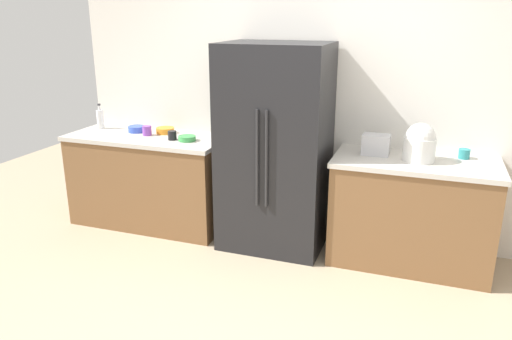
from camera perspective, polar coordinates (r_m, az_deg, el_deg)
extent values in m
plane|color=tan|center=(3.54, -0.77, -17.27)|extent=(9.23, 9.23, 0.00)
cube|color=silver|center=(4.56, 6.55, 9.22)|extent=(4.61, 0.10, 2.74)
cube|color=brown|center=(5.01, -12.13, -1.33)|extent=(1.52, 0.64, 0.86)
cube|color=beige|center=(4.88, -12.47, 3.69)|extent=(1.55, 0.67, 0.04)
cube|color=brown|center=(4.32, 17.45, -4.90)|extent=(1.28, 0.64, 0.86)
cube|color=beige|center=(4.17, 18.02, 0.84)|extent=(1.31, 0.67, 0.04)
cube|color=black|center=(4.32, 2.20, 2.52)|extent=(0.90, 0.68, 1.80)
cylinder|color=#262628|center=(4.00, 0.13, 1.31)|extent=(0.02, 0.02, 0.81)
cylinder|color=#262628|center=(3.98, 1.21, 1.21)|extent=(0.02, 0.02, 0.81)
cube|color=silver|center=(4.21, 13.70, 2.86)|extent=(0.22, 0.15, 0.17)
cylinder|color=white|center=(4.12, 18.34, 2.29)|extent=(0.25, 0.25, 0.19)
sphere|color=white|center=(4.10, 18.46, 3.57)|extent=(0.23, 0.23, 0.23)
cylinder|color=white|center=(5.29, -17.55, 5.60)|extent=(0.07, 0.07, 0.19)
cylinder|color=white|center=(5.27, -17.67, 6.86)|extent=(0.03, 0.03, 0.05)
cylinder|color=#333338|center=(5.26, -17.70, 7.22)|extent=(0.03, 0.03, 0.02)
cylinder|color=teal|center=(4.33, 22.92, 1.73)|extent=(0.09, 0.09, 0.08)
cylinder|color=black|center=(4.65, -9.66, 3.96)|extent=(0.08, 0.08, 0.08)
cylinder|color=purple|center=(4.88, -12.48, 4.47)|extent=(0.09, 0.09, 0.09)
cylinder|color=orange|center=(4.93, -10.46, 4.52)|extent=(0.18, 0.18, 0.05)
cylinder|color=green|center=(4.60, -7.97, 3.65)|extent=(0.16, 0.16, 0.05)
cylinder|color=blue|center=(5.04, -13.65, 4.63)|extent=(0.16, 0.16, 0.06)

